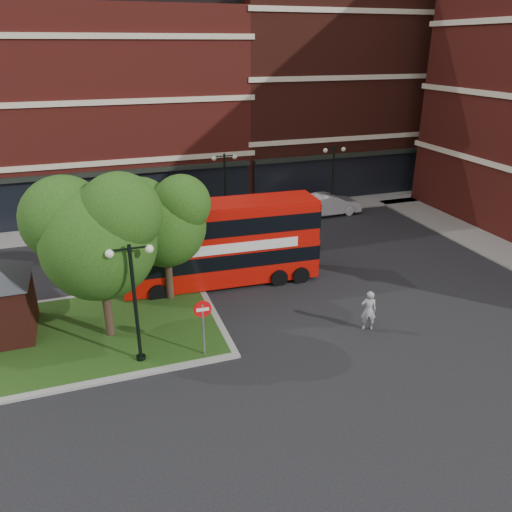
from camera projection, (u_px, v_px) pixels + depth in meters
name	position (u px, v px, depth m)	size (l,w,h in m)	color
ground	(273.00, 340.00, 21.17)	(120.00, 120.00, 0.00)	black
pavement_far	(191.00, 220.00, 35.51)	(44.00, 3.00, 0.12)	slate
terrace_far_left	(59.00, 111.00, 36.93)	(26.00, 12.00, 14.00)	maroon
terrace_far_right	(328.00, 89.00, 43.09)	(18.00, 12.00, 16.00)	#471911
traffic_island	(74.00, 336.00, 21.37)	(12.60, 7.60, 0.15)	gray
tree_island_west	(95.00, 232.00, 19.57)	(5.40, 4.71, 7.21)	#2D2116
tree_island_east	(163.00, 218.00, 22.85)	(4.46, 3.90, 6.29)	#2D2116
lamp_island	(135.00, 299.00, 18.60)	(1.72, 0.36, 5.00)	black
lamp_far_left	(225.00, 186.00, 33.28)	(1.72, 0.36, 5.00)	black
lamp_far_right	(333.00, 177.00, 35.66)	(1.72, 0.36, 5.00)	black
bus	(220.00, 238.00, 25.31)	(10.12, 2.77, 3.82)	#B40E07
woman	(368.00, 310.00, 21.65)	(0.68, 0.44, 1.85)	gray
car_silver	(105.00, 221.00, 33.05)	(1.75, 4.36, 1.48)	#ABAEB2
car_white	(328.00, 204.00, 36.41)	(1.65, 4.74, 1.56)	silver
no_entry_sign	(203.00, 318.00, 19.34)	(0.70, 0.09, 2.53)	slate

